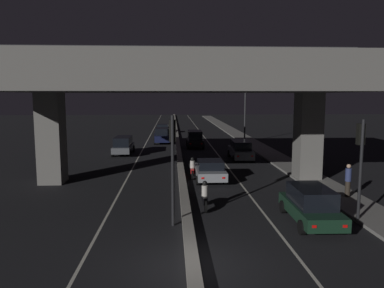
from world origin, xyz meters
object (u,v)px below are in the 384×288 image
object	(u,v)px
car_dark_blue_second_oncoming	(162,135)
motorcycle_red_filtering_mid	(192,169)
pedestrian_on_sidewalk	(348,180)
car_black_fourth	(195,139)
car_dark_green_third_oncoming	(163,129)
traffic_light_left_of_median	(173,151)
car_silver_second	(210,170)
street_lamp	(243,100)
motorcycle_black_filtering_near	(205,197)
car_dark_green_lead	(311,204)
car_grey_third	(241,150)
car_grey_lead_oncoming	(123,145)
traffic_light_right_of_median	(360,152)

from	to	relation	value
car_dark_blue_second_oncoming	motorcycle_red_filtering_mid	bearing A→B (deg)	5.08
pedestrian_on_sidewalk	car_black_fourth	bearing A→B (deg)	108.72
car_black_fourth	car_dark_green_third_oncoming	world-z (taller)	car_black_fourth
pedestrian_on_sidewalk	car_dark_green_third_oncoming	bearing A→B (deg)	106.89
traffic_light_left_of_median	car_silver_second	distance (m)	9.36
motorcycle_red_filtering_mid	car_silver_second	bearing A→B (deg)	-125.23
street_lamp	motorcycle_black_filtering_near	world-z (taller)	street_lamp
motorcycle_black_filtering_near	pedestrian_on_sidewalk	xyz separation A→B (m)	(8.08, 1.37, 0.46)
car_dark_green_lead	car_black_fourth	distance (m)	25.18
car_grey_third	car_dark_blue_second_oncoming	size ratio (longest dim) A/B	1.13
car_black_fourth	car_grey_lead_oncoming	size ratio (longest dim) A/B	0.88
traffic_light_right_of_median	motorcycle_black_filtering_near	bearing A→B (deg)	161.75
car_dark_green_lead	car_dark_blue_second_oncoming	bearing A→B (deg)	15.91
car_silver_second	car_grey_third	world-z (taller)	car_grey_third
motorcycle_red_filtering_mid	street_lamp	bearing A→B (deg)	-16.47
traffic_light_left_of_median	car_black_fourth	world-z (taller)	traffic_light_left_of_median
car_grey_lead_oncoming	motorcycle_black_filtering_near	xyz separation A→B (m)	(6.40, -18.00, -0.33)
pedestrian_on_sidewalk	car_grey_third	bearing A→B (deg)	105.24
car_silver_second	car_dark_green_third_oncoming	world-z (taller)	car_dark_green_third_oncoming
traffic_light_left_of_median	car_dark_green_third_oncoming	distance (m)	40.38
traffic_light_right_of_median	car_grey_lead_oncoming	distance (m)	24.27
traffic_light_left_of_median	car_silver_second	size ratio (longest dim) A/B	1.20
motorcycle_black_filtering_near	pedestrian_on_sidewalk	size ratio (longest dim) A/B	1.01
traffic_light_left_of_median	car_silver_second	world-z (taller)	traffic_light_left_of_median
car_silver_second	pedestrian_on_sidewalk	size ratio (longest dim) A/B	2.21
car_black_fourth	car_silver_second	bearing A→B (deg)	-179.75
traffic_light_right_of_median	car_dark_green_lead	size ratio (longest dim) A/B	1.05
street_lamp	car_dark_green_lead	world-z (taller)	street_lamp
car_dark_green_lead	motorcycle_red_filtering_mid	bearing A→B (deg)	28.05
street_lamp	car_grey_lead_oncoming	size ratio (longest dim) A/B	1.94
traffic_light_right_of_median	car_grey_third	distance (m)	17.07
traffic_light_left_of_median	motorcycle_black_filtering_near	world-z (taller)	traffic_light_left_of_median
car_dark_green_lead	pedestrian_on_sidewalk	xyz separation A→B (m)	(3.48, 3.69, 0.23)
traffic_light_left_of_median	traffic_light_right_of_median	distance (m)	8.42
car_grey_third	car_black_fourth	xyz separation A→B (m)	(-3.61, 8.07, 0.10)
car_grey_third	motorcycle_red_filtering_mid	bearing A→B (deg)	147.89
car_black_fourth	motorcycle_black_filtering_near	xyz separation A→B (m)	(-0.89, -22.58, -0.37)
traffic_light_left_of_median	motorcycle_black_filtering_near	distance (m)	3.88
traffic_light_right_of_median	street_lamp	size ratio (longest dim) A/B	0.53
car_grey_third	pedestrian_on_sidewalk	xyz separation A→B (m)	(3.58, -13.14, 0.20)
motorcycle_red_filtering_mid	pedestrian_on_sidewalk	size ratio (longest dim) A/B	1.10
car_black_fourth	pedestrian_on_sidewalk	bearing A→B (deg)	-161.11
car_silver_second	car_black_fourth	world-z (taller)	car_black_fourth
traffic_light_right_of_median	car_black_fourth	xyz separation A→B (m)	(-5.91, 24.83, -2.21)
car_grey_third	car_grey_lead_oncoming	xyz separation A→B (m)	(-10.89, 3.49, 0.06)
motorcycle_black_filtering_near	street_lamp	bearing A→B (deg)	-14.43
motorcycle_red_filtering_mid	traffic_light_right_of_median	bearing A→B (deg)	-139.79
car_dark_green_third_oncoming	pedestrian_on_sidewalk	bearing A→B (deg)	18.26
car_grey_lead_oncoming	car_dark_green_third_oncoming	xyz separation A→B (m)	(3.35, 20.03, -0.23)
car_dark_green_third_oncoming	motorcycle_red_filtering_mid	world-z (taller)	motorcycle_red_filtering_mid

